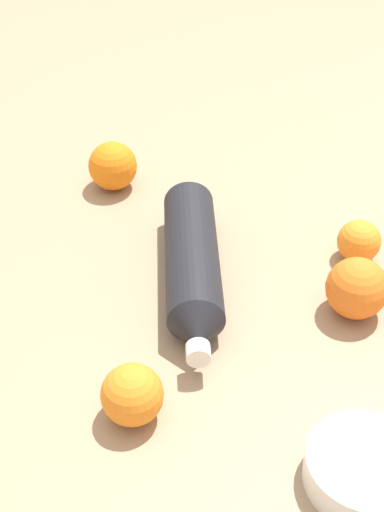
# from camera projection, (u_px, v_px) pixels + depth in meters

# --- Properties ---
(ground_plane) EXTENTS (2.40, 2.40, 0.00)m
(ground_plane) POSITION_uv_depth(u_px,v_px,m) (177.00, 277.00, 1.02)
(ground_plane) COLOR #9E7F60
(water_bottle) EXTENTS (0.21, 0.30, 0.07)m
(water_bottle) POSITION_uv_depth(u_px,v_px,m) (193.00, 267.00, 0.98)
(water_bottle) COLOR black
(water_bottle) RESTS_ON ground_plane
(orange_0) EXTENTS (0.07, 0.07, 0.07)m
(orange_0) POSITION_uv_depth(u_px,v_px,m) (132.00, 395.00, 0.81)
(orange_0) COLOR orange
(orange_0) RESTS_ON ground_plane
(orange_1) EXTENTS (0.08, 0.08, 0.08)m
(orange_1) POSITION_uv_depth(u_px,v_px,m) (113.00, 166.00, 1.17)
(orange_1) COLOR orange
(orange_1) RESTS_ON ground_plane
(orange_2) EXTENTS (0.08, 0.08, 0.08)m
(orange_2) POSITION_uv_depth(u_px,v_px,m) (357.00, 288.00, 0.94)
(orange_2) COLOR orange
(orange_2) RESTS_ON ground_plane
(orange_3) EXTENTS (0.06, 0.06, 0.06)m
(orange_3) POSITION_uv_depth(u_px,v_px,m) (359.00, 241.00, 1.03)
(orange_3) COLOR orange
(orange_3) RESTS_ON ground_plane
(ceramic_bowl) EXTENTS (0.13, 0.13, 0.04)m
(ceramic_bowl) POSITION_uv_depth(u_px,v_px,m) (364.00, 469.00, 0.75)
(ceramic_bowl) COLOR white
(ceramic_bowl) RESTS_ON ground_plane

